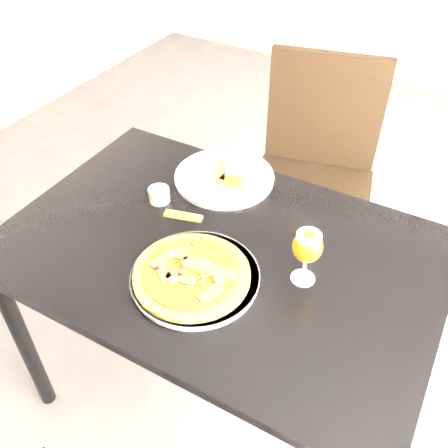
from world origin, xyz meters
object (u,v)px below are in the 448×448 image
Objects in this scene: chair_far at (313,177)px; beer_glass at (307,247)px; dining_table at (219,269)px; pizza at (192,274)px.

chair_far reaches higher than beer_glass.
beer_glass is at bearing 0.36° from dining_table.
chair_far reaches higher than dining_table.
beer_glass is (0.24, 0.15, 0.09)m from pizza.
chair_far is at bearing 89.53° from pizza.
pizza reaches higher than dining_table.
dining_table is at bearing 92.70° from pizza.
pizza is at bearing -104.22° from chair_far.
chair_far is 0.88m from pizza.
pizza is 1.88× the size of beer_glass.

